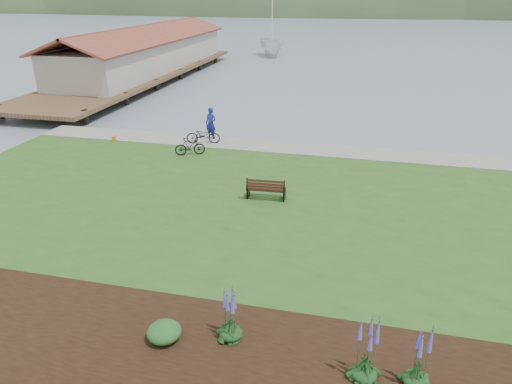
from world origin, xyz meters
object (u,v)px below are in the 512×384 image
Objects in this scene: park_bench at (266,189)px; bicycle_a at (203,135)px; sailboat at (272,56)px; person at (211,121)px.

bicycle_a is at bearing 124.51° from park_bench.
bicycle_a is 41.11m from sailboat.
park_bench is 0.75× the size of person.
park_bench is 48.64m from sailboat.
bicycle_a is at bearing -86.99° from person.
park_bench is at bearing -43.82° from person.
park_bench is 0.86× the size of bicycle_a.
sailboat is (-4.29, 39.92, -1.53)m from person.
bicycle_a is (-5.25, 6.82, 0.01)m from park_bench.
sailboat is at bearing 109.23° from person.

